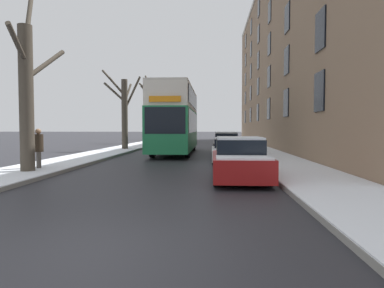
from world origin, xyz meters
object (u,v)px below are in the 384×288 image
parked_car_0 (239,160)px  pedestrian_left_sidewalk (38,148)px  bare_tree_left_1 (124,109)px  parked_car_1 (230,151)px  bare_tree_left_2 (152,111)px  bare_tree_left_0 (27,89)px  double_decker_bus (176,117)px  bare_tree_left_3 (166,116)px  oncoming_van (181,132)px  parked_car_2 (226,144)px

parked_car_0 → pedestrian_left_sidewalk: size_ratio=2.50×
bare_tree_left_1 → parked_car_1: (7.90, -8.75, -2.65)m
bare_tree_left_1 → pedestrian_left_sidewalk: bare_tree_left_1 is taller
pedestrian_left_sidewalk → bare_tree_left_2: bearing=-30.9°
bare_tree_left_0 → double_decker_bus: size_ratio=0.72×
bare_tree_left_3 → pedestrian_left_sidewalk: (0.12, -39.64, -2.64)m
double_decker_bus → oncoming_van: (-1.51, 19.92, -1.31)m
bare_tree_left_3 → oncoming_van: size_ratio=1.39×
bare_tree_left_0 → bare_tree_left_2: (-0.14, 27.69, 0.60)m
bare_tree_left_1 → bare_tree_left_3: (-0.23, 26.48, 0.35)m
bare_tree_left_0 → bare_tree_left_1: bare_tree_left_0 is taller
parked_car_2 → pedestrian_left_sidewalk: size_ratio=2.58×
bare_tree_left_2 → pedestrian_left_sidewalk: bearing=-89.8°
bare_tree_left_1 → bare_tree_left_2: bearing=90.9°
bare_tree_left_1 → bare_tree_left_3: bearing=90.5°
bare_tree_left_0 → parked_car_0: 8.43m
bare_tree_left_0 → parked_car_0: bare_tree_left_0 is taller
bare_tree_left_0 → bare_tree_left_2: 27.69m
bare_tree_left_2 → oncoming_van: (3.12, 3.33, -2.62)m
bare_tree_left_0 → pedestrian_left_sidewalk: bare_tree_left_0 is taller
oncoming_van → bare_tree_left_2: bearing=-133.2°
double_decker_bus → pedestrian_left_sidewalk: bearing=-113.7°
bare_tree_left_0 → parked_car_2: (7.98, 10.77, -2.57)m
parked_car_0 → bare_tree_left_1: bearing=118.0°
parked_car_1 → pedestrian_left_sidewalk: 9.15m
bare_tree_left_3 → pedestrian_left_sidewalk: size_ratio=4.15×
double_decker_bus → parked_car_0: size_ratio=2.47×
bare_tree_left_0 → oncoming_van: size_ratio=1.48×
bare_tree_left_0 → pedestrian_left_sidewalk: size_ratio=4.42×
bare_tree_left_0 → parked_car_1: bare_tree_left_0 is taller
double_decker_bus → parked_car_1: double_decker_bus is taller
bare_tree_left_1 → double_decker_bus: bare_tree_left_1 is taller
parked_car_0 → bare_tree_left_0: bearing=173.6°
bare_tree_left_3 → bare_tree_left_0: bearing=-89.8°
double_decker_bus → pedestrian_left_sidewalk: (-4.52, -10.28, -1.58)m
bare_tree_left_0 → parked_car_1: 9.90m
bare_tree_left_1 → parked_car_0: size_ratio=1.50×
bare_tree_left_1 → double_decker_bus: 5.31m
bare_tree_left_0 → parked_car_0: bearing=-6.4°
double_decker_bus → parked_car_0: 12.62m
bare_tree_left_2 → pedestrian_left_sidewalk: size_ratio=4.71×
parked_car_1 → parked_car_2: size_ratio=0.90×
bare_tree_left_2 → parked_car_2: size_ratio=1.82×
double_decker_bus → parked_car_2: bearing=-5.3°
bare_tree_left_1 → bare_tree_left_2: size_ratio=0.80×
bare_tree_left_2 → parked_car_2: bare_tree_left_2 is taller
bare_tree_left_1 → parked_car_2: bearing=-22.1°
bare_tree_left_3 → parked_car_2: bearing=-74.7°
bare_tree_left_3 → parked_car_1: bare_tree_left_3 is taller
bare_tree_left_2 → double_decker_bus: (4.63, -16.59, -1.31)m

